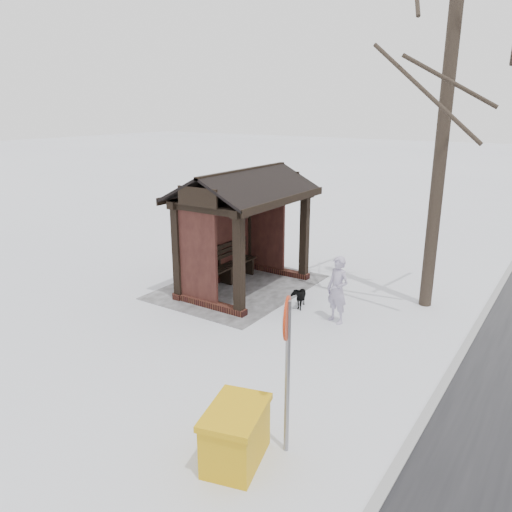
% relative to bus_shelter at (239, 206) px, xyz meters
% --- Properties ---
extents(ground, '(120.00, 120.00, 0.00)m').
position_rel_bus_shelter_xyz_m(ground, '(0.00, 0.16, -2.17)').
color(ground, silver).
rests_on(ground, ground).
extents(kerb, '(120.00, 0.15, 0.06)m').
position_rel_bus_shelter_xyz_m(kerb, '(0.00, 5.66, -2.16)').
color(kerb, gray).
rests_on(kerb, ground).
extents(trampled_patch, '(4.20, 3.20, 0.02)m').
position_rel_bus_shelter_xyz_m(trampled_patch, '(0.00, -0.04, -2.16)').
color(trampled_patch, '#97979D').
rests_on(trampled_patch, ground).
extents(bus_shelter, '(3.60, 2.40, 3.09)m').
position_rel_bus_shelter_xyz_m(bus_shelter, '(0.00, 0.00, 0.00)').
color(bus_shelter, '#3B1815').
rests_on(bus_shelter, ground).
extents(tree_near, '(3.42, 3.42, 9.03)m').
position_rel_bus_shelter_xyz_m(tree_near, '(-1.50, 4.36, 3.99)').
color(tree_near, black).
rests_on(tree_near, ground).
extents(pedestrian, '(0.51, 0.63, 1.49)m').
position_rel_bus_shelter_xyz_m(pedestrian, '(0.58, 3.01, -1.42)').
color(pedestrian, '#AAA0BC').
rests_on(pedestrian, ground).
extents(dog, '(0.70, 0.49, 0.54)m').
position_rel_bus_shelter_xyz_m(dog, '(0.31, 1.92, -1.90)').
color(dog, black).
rests_on(dog, ground).
extents(grit_bin, '(1.18, 0.95, 0.79)m').
position_rel_bus_shelter_xyz_m(grit_bin, '(5.44, 3.82, -1.76)').
color(grit_bin, '#CB970B').
rests_on(grit_bin, ground).
extents(road_sign, '(0.55, 0.25, 2.26)m').
position_rel_bus_shelter_xyz_m(road_sign, '(4.88, 4.25, -0.53)').
color(road_sign, gray).
rests_on(road_sign, ground).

